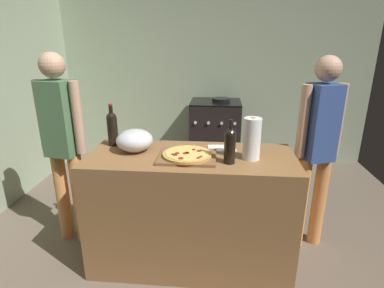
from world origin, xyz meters
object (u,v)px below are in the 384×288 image
(wine_bottle_amber, at_px, (112,127))
(stove, at_px, (215,135))
(wine_bottle_dark, at_px, (230,144))
(person_in_stripes, at_px, (63,139))
(pizza, at_px, (187,154))
(mixing_bowl, at_px, (135,140))
(paper_towel_roll, at_px, (252,139))
(person_in_red, at_px, (318,145))

(wine_bottle_amber, height_order, stove, wine_bottle_amber)
(wine_bottle_dark, bearing_deg, person_in_stripes, 166.78)
(wine_bottle_amber, xyz_separation_m, person_in_stripes, (-0.43, 0.02, -0.12))
(pizza, bearing_deg, stove, 85.28)
(pizza, relative_size, mixing_bowl, 1.27)
(pizza, height_order, wine_bottle_amber, wine_bottle_amber)
(wine_bottle_dark, bearing_deg, paper_towel_roll, 31.31)
(paper_towel_roll, bearing_deg, mixing_bowl, 174.56)
(mixing_bowl, xyz_separation_m, stove, (0.57, 1.90, -0.52))
(pizza, xyz_separation_m, person_in_stripes, (-1.04, 0.25, -0.00))
(pizza, distance_m, wine_bottle_dark, 0.31)
(paper_towel_roll, distance_m, wine_bottle_amber, 1.07)
(paper_towel_roll, bearing_deg, wine_bottle_amber, 169.32)
(wine_bottle_dark, height_order, person_in_stripes, person_in_stripes)
(pizza, height_order, wine_bottle_dark, wine_bottle_dark)
(wine_bottle_amber, distance_m, person_in_stripes, 0.44)
(mixing_bowl, distance_m, person_in_stripes, 0.65)
(wine_bottle_dark, distance_m, person_in_red, 0.83)
(wine_bottle_amber, height_order, person_in_stripes, person_in_stripes)
(paper_towel_roll, height_order, person_in_stripes, person_in_stripes)
(wine_bottle_dark, xyz_separation_m, person_in_red, (0.70, 0.42, -0.13))
(mixing_bowl, relative_size, paper_towel_roll, 0.92)
(pizza, bearing_deg, wine_bottle_dark, -11.58)
(pizza, height_order, person_in_red, person_in_red)
(person_in_stripes, bearing_deg, mixing_bowl, -12.38)
(pizza, distance_m, wine_bottle_amber, 0.66)
(stove, xyz_separation_m, person_in_red, (0.82, -1.65, 0.44))
(wine_bottle_amber, bearing_deg, wine_bottle_dark, -17.90)
(person_in_stripes, bearing_deg, stove, 55.69)
(paper_towel_roll, bearing_deg, person_in_stripes, 171.56)
(mixing_bowl, relative_size, person_in_red, 0.17)
(mixing_bowl, height_order, person_in_stripes, person_in_stripes)
(paper_towel_roll, relative_size, person_in_stripes, 0.18)
(wine_bottle_dark, xyz_separation_m, wine_bottle_amber, (-0.90, 0.29, 0.01))
(pizza, xyz_separation_m, mixing_bowl, (-0.40, 0.11, 0.05))
(paper_towel_roll, height_order, person_in_red, person_in_red)
(mixing_bowl, xyz_separation_m, person_in_red, (1.39, 0.25, -0.08))
(person_in_red, bearing_deg, mixing_bowl, -169.85)
(person_in_stripes, bearing_deg, pizza, -13.68)
(mixing_bowl, bearing_deg, person_in_red, 10.15)
(wine_bottle_dark, bearing_deg, wine_bottle_amber, 162.10)
(pizza, bearing_deg, person_in_stripes, 166.32)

